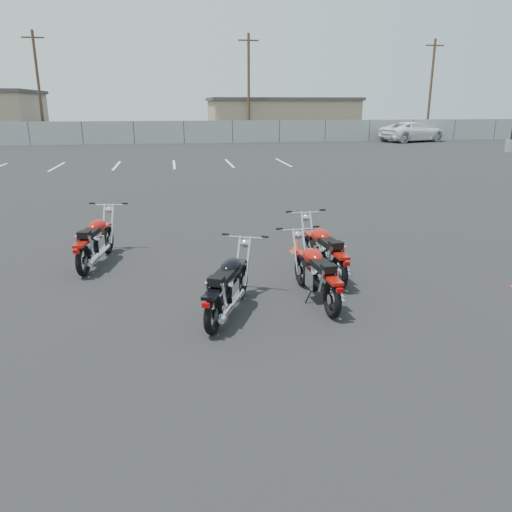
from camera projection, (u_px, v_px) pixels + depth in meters
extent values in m
plane|color=black|center=(250.00, 306.00, 8.05)|extent=(120.00, 120.00, 0.00)
torus|color=black|center=(107.00, 240.00, 10.79)|extent=(0.23, 0.63, 0.62)
cylinder|color=silver|center=(107.00, 240.00, 10.79)|extent=(0.13, 0.18, 0.16)
torus|color=black|center=(83.00, 260.00, 9.36)|extent=(0.23, 0.63, 0.62)
cylinder|color=silver|center=(83.00, 260.00, 9.36)|extent=(0.13, 0.18, 0.16)
cube|color=black|center=(96.00, 247.00, 10.06)|extent=(0.30, 1.08, 0.06)
cube|color=silver|center=(95.00, 245.00, 9.99)|extent=(0.36, 0.44, 0.31)
cylinder|color=silver|center=(94.00, 236.00, 9.94)|extent=(0.25, 0.29, 0.27)
ellipsoid|color=#9E1109|center=(97.00, 226.00, 10.12)|extent=(0.42, 0.64, 0.26)
cube|color=black|center=(89.00, 233.00, 9.66)|extent=(0.37, 0.61, 0.10)
cube|color=black|center=(84.00, 235.00, 9.40)|extent=(0.26, 0.22, 0.12)
cube|color=#9E1109|center=(81.00, 244.00, 9.25)|extent=(0.26, 0.46, 0.05)
cube|color=#9E1109|center=(106.00, 225.00, 10.69)|extent=(0.20, 0.37, 0.04)
cylinder|color=silver|center=(91.00, 245.00, 9.43)|extent=(0.09, 0.20, 0.40)
cylinder|color=silver|center=(78.00, 245.00, 9.43)|extent=(0.09, 0.20, 0.40)
cylinder|color=silver|center=(99.00, 255.00, 9.78)|extent=(0.30, 1.13, 0.13)
cylinder|color=silver|center=(94.00, 259.00, 9.46)|extent=(0.19, 0.38, 0.14)
cylinder|color=silver|center=(112.00, 224.00, 10.81)|extent=(0.12, 0.41, 0.81)
cylinder|color=silver|center=(104.00, 223.00, 10.81)|extent=(0.12, 0.41, 0.81)
sphere|color=silver|center=(109.00, 210.00, 10.89)|extent=(0.19, 0.19, 0.16)
cylinder|color=silver|center=(109.00, 205.00, 10.88)|extent=(0.71, 0.16, 0.03)
cylinder|color=black|center=(125.00, 203.00, 10.84)|extent=(0.13, 0.06, 0.04)
cylinder|color=black|center=(92.00, 203.00, 10.85)|extent=(0.13, 0.06, 0.04)
cylinder|color=black|center=(88.00, 258.00, 10.02)|extent=(0.16, 0.05, 0.31)
cube|color=#990505|center=(76.00, 252.00, 9.01)|extent=(0.11, 0.08, 0.06)
torus|color=black|center=(241.00, 281.00, 8.32)|extent=(0.34, 0.59, 0.59)
cylinder|color=silver|center=(241.00, 281.00, 8.32)|extent=(0.15, 0.18, 0.16)
torus|color=black|center=(213.00, 314.00, 7.00)|extent=(0.34, 0.59, 0.59)
cylinder|color=silver|center=(213.00, 314.00, 7.00)|extent=(0.15, 0.18, 0.16)
cube|color=black|center=(228.00, 294.00, 7.65)|extent=(0.51, 0.99, 0.06)
cube|color=silver|center=(227.00, 291.00, 7.59)|extent=(0.40, 0.45, 0.30)
cylinder|color=silver|center=(227.00, 280.00, 7.53)|extent=(0.28, 0.31, 0.26)
ellipsoid|color=black|center=(231.00, 267.00, 7.70)|extent=(0.51, 0.65, 0.25)
cube|color=black|center=(222.00, 278.00, 7.27)|extent=(0.45, 0.60, 0.10)
cube|color=black|center=(216.00, 281.00, 7.03)|extent=(0.27, 0.25, 0.12)
cube|color=black|center=(212.00, 294.00, 6.89)|extent=(0.33, 0.45, 0.05)
cube|color=black|center=(241.00, 263.00, 8.23)|extent=(0.25, 0.36, 0.04)
cylinder|color=silver|center=(224.00, 295.00, 7.04)|extent=(0.12, 0.19, 0.39)
cylinder|color=silver|center=(208.00, 293.00, 7.09)|extent=(0.12, 0.19, 0.39)
cylinder|color=silver|center=(232.00, 305.00, 7.36)|extent=(0.52, 1.03, 0.13)
cylinder|color=silver|center=(226.00, 312.00, 7.06)|extent=(0.25, 0.37, 0.13)
cylinder|color=silver|center=(248.00, 261.00, 8.32)|extent=(0.20, 0.38, 0.78)
cylinder|color=silver|center=(238.00, 260.00, 8.36)|extent=(0.20, 0.38, 0.78)
sphere|color=silver|center=(245.00, 243.00, 8.41)|extent=(0.21, 0.21, 0.16)
cylinder|color=silver|center=(245.00, 237.00, 8.40)|extent=(0.64, 0.31, 0.03)
cylinder|color=black|center=(265.00, 237.00, 8.29)|extent=(0.12, 0.08, 0.04)
cylinder|color=black|center=(225.00, 234.00, 8.45)|extent=(0.12, 0.08, 0.04)
cylinder|color=black|center=(218.00, 306.00, 7.65)|extent=(0.15, 0.08, 0.30)
cube|color=#990505|center=(206.00, 305.00, 6.67)|extent=(0.11, 0.09, 0.06)
torus|color=black|center=(310.00, 250.00, 10.05)|extent=(0.16, 0.62, 0.62)
cylinder|color=silver|center=(310.00, 250.00, 10.05)|extent=(0.12, 0.17, 0.16)
torus|color=black|center=(339.00, 273.00, 8.67)|extent=(0.16, 0.62, 0.62)
cylinder|color=silver|center=(339.00, 273.00, 8.67)|extent=(0.12, 0.17, 0.16)
cube|color=black|center=(323.00, 258.00, 9.34)|extent=(0.19, 1.08, 0.06)
cube|color=silver|center=(324.00, 256.00, 9.28)|extent=(0.32, 0.41, 0.31)
cylinder|color=silver|center=(325.00, 246.00, 9.22)|extent=(0.23, 0.27, 0.27)
ellipsoid|color=#9E1109|center=(320.00, 236.00, 9.40)|extent=(0.36, 0.62, 0.26)
cube|color=black|center=(330.00, 244.00, 8.95)|extent=(0.31, 0.58, 0.10)
cube|color=black|center=(336.00, 245.00, 8.70)|extent=(0.24, 0.20, 0.12)
cube|color=#9E1109|center=(340.00, 255.00, 8.55)|extent=(0.22, 0.44, 0.05)
cube|color=#9E1109|center=(310.00, 234.00, 9.95)|extent=(0.16, 0.36, 0.04)
cylinder|color=silver|center=(343.00, 256.00, 8.76)|extent=(0.07, 0.19, 0.40)
cylinder|color=silver|center=(330.00, 257.00, 8.71)|extent=(0.07, 0.19, 0.40)
cylinder|color=silver|center=(338.00, 266.00, 9.12)|extent=(0.18, 1.14, 0.13)
cylinder|color=silver|center=(345.00, 270.00, 8.80)|extent=(0.15, 0.37, 0.14)
cylinder|color=silver|center=(312.00, 232.00, 10.09)|extent=(0.08, 0.41, 0.81)
cylinder|color=silver|center=(304.00, 233.00, 10.04)|extent=(0.08, 0.41, 0.81)
sphere|color=silver|center=(306.00, 218.00, 10.14)|extent=(0.18, 0.18, 0.16)
cylinder|color=silver|center=(305.00, 213.00, 10.13)|extent=(0.72, 0.09, 0.03)
cylinder|color=black|center=(322.00, 210.00, 10.18)|extent=(0.13, 0.05, 0.04)
cylinder|color=black|center=(289.00, 212.00, 10.01)|extent=(0.13, 0.05, 0.04)
cylinder|color=black|center=(318.00, 270.00, 9.27)|extent=(0.16, 0.04, 0.31)
cube|color=#990505|center=(347.00, 264.00, 8.33)|extent=(0.11, 0.07, 0.06)
torus|color=black|center=(302.00, 270.00, 8.86)|extent=(0.15, 0.60, 0.59)
cylinder|color=silver|center=(302.00, 270.00, 8.86)|extent=(0.11, 0.16, 0.16)
torus|color=black|center=(332.00, 299.00, 7.54)|extent=(0.15, 0.60, 0.59)
cylinder|color=silver|center=(332.00, 299.00, 7.54)|extent=(0.11, 0.16, 0.16)
cube|color=black|center=(316.00, 281.00, 8.19)|extent=(0.17, 1.04, 0.06)
cube|color=silver|center=(317.00, 279.00, 8.13)|extent=(0.30, 0.39, 0.29)
cylinder|color=silver|center=(317.00, 268.00, 8.07)|extent=(0.21, 0.26, 0.26)
ellipsoid|color=#9E1109|center=(313.00, 256.00, 8.24)|extent=(0.34, 0.59, 0.25)
cube|color=black|center=(323.00, 266.00, 7.81)|extent=(0.29, 0.56, 0.10)
cube|color=black|center=(329.00, 269.00, 7.57)|extent=(0.23, 0.19, 0.12)
cube|color=#9E1109|center=(333.00, 280.00, 7.43)|extent=(0.21, 0.42, 0.05)
cube|color=#9E1109|center=(302.00, 253.00, 8.77)|extent=(0.15, 0.34, 0.04)
cylinder|color=silver|center=(336.00, 280.00, 7.63)|extent=(0.06, 0.18, 0.39)
cylinder|color=silver|center=(322.00, 281.00, 7.58)|extent=(0.06, 0.18, 0.39)
cylinder|color=silver|center=(331.00, 290.00, 7.97)|extent=(0.16, 1.09, 0.13)
cylinder|color=silver|center=(339.00, 296.00, 7.67)|extent=(0.14, 0.36, 0.13)
cylinder|color=silver|center=(305.00, 251.00, 8.90)|extent=(0.07, 0.39, 0.78)
cylinder|color=silver|center=(295.00, 251.00, 8.86)|extent=(0.07, 0.39, 0.78)
sphere|color=silver|center=(298.00, 235.00, 8.95)|extent=(0.17, 0.17, 0.16)
cylinder|color=silver|center=(298.00, 230.00, 8.94)|extent=(0.69, 0.08, 0.03)
cylinder|color=black|center=(316.00, 227.00, 8.99)|extent=(0.12, 0.04, 0.04)
cylinder|color=black|center=(279.00, 229.00, 8.83)|extent=(0.12, 0.04, 0.04)
cylinder|color=black|center=(309.00, 295.00, 8.12)|extent=(0.16, 0.03, 0.30)
cube|color=#990505|center=(340.00, 290.00, 7.21)|extent=(0.10, 0.07, 0.06)
cone|color=#FF3D0D|center=(296.00, 245.00, 10.91)|extent=(0.23, 0.23, 0.29)
cube|color=#FF3D0D|center=(296.00, 252.00, 10.96)|extent=(0.25, 0.25, 0.01)
cylinder|color=gray|center=(511.00, 146.00, 33.61)|extent=(0.70, 0.70, 0.80)
cube|color=gray|center=(184.00, 132.00, 40.79)|extent=(80.00, 0.04, 1.80)
cylinder|color=black|center=(29.00, 133.00, 38.89)|extent=(0.06, 0.06, 1.80)
cylinder|color=black|center=(82.00, 133.00, 39.52)|extent=(0.06, 0.06, 1.80)
cylinder|color=black|center=(134.00, 133.00, 40.16)|extent=(0.06, 0.06, 1.80)
cylinder|color=black|center=(184.00, 132.00, 40.79)|extent=(0.06, 0.06, 1.80)
cylinder|color=black|center=(232.00, 132.00, 41.43)|extent=(0.06, 0.06, 1.80)
cylinder|color=black|center=(279.00, 131.00, 42.06)|extent=(0.06, 0.06, 1.80)
cylinder|color=black|center=(325.00, 131.00, 42.70)|extent=(0.06, 0.06, 1.80)
cylinder|color=black|center=(369.00, 130.00, 43.33)|extent=(0.06, 0.06, 1.80)
cylinder|color=black|center=(412.00, 130.00, 43.97)|extent=(0.06, 0.06, 1.80)
cylinder|color=black|center=(454.00, 130.00, 44.60)|extent=(0.06, 0.06, 1.80)
cylinder|color=black|center=(495.00, 129.00, 45.24)|extent=(0.06, 0.06, 1.80)
cube|color=tan|center=(280.00, 118.00, 50.63)|extent=(14.00, 9.00, 3.40)
cube|color=#433A37|center=(280.00, 99.00, 50.09)|extent=(14.40, 9.40, 0.30)
cylinder|color=#3F2C1D|center=(39.00, 87.00, 42.55)|extent=(0.24, 0.24, 9.00)
cube|color=#3F2C1D|center=(33.00, 37.00, 41.41)|extent=(1.80, 0.12, 0.12)
cylinder|color=#3F2C1D|center=(249.00, 88.00, 44.46)|extent=(0.24, 0.24, 9.00)
cube|color=#3F2C1D|center=(248.00, 40.00, 43.32)|extent=(1.80, 0.12, 0.12)
cylinder|color=#3F2C1D|center=(431.00, 89.00, 48.26)|extent=(0.24, 0.24, 9.00)
cube|color=#3F2C1D|center=(435.00, 45.00, 47.12)|extent=(1.80, 0.12, 0.12)
cube|color=silver|center=(57.00, 167.00, 25.80)|extent=(0.12, 4.00, 0.01)
cube|color=silver|center=(117.00, 166.00, 26.28)|extent=(0.12, 4.00, 0.01)
cube|color=silver|center=(174.00, 164.00, 26.75)|extent=(0.12, 4.00, 0.01)
cube|color=silver|center=(230.00, 163.00, 27.23)|extent=(0.12, 4.00, 0.01)
cube|color=silver|center=(283.00, 162.00, 27.70)|extent=(0.12, 4.00, 0.01)
imported|color=white|center=(413.00, 126.00, 42.48)|extent=(4.71, 7.32, 2.59)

